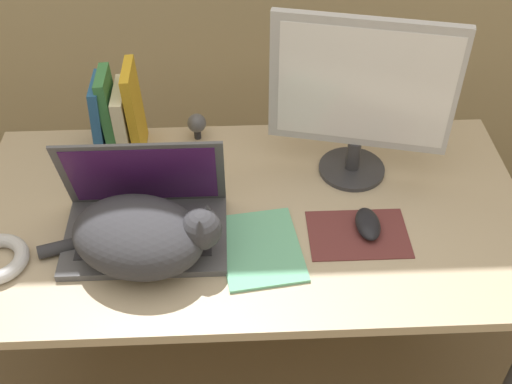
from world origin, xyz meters
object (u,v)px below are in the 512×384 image
at_px(computer_mouse, 368,224).
at_px(book_row, 118,115).
at_px(webcam, 197,124).
at_px(cat, 143,236).
at_px(laptop, 145,218).
at_px(notepad, 261,248).
at_px(external_monitor, 361,95).

relative_size(computer_mouse, book_row, 0.43).
bearing_deg(computer_mouse, webcam, 137.54).
relative_size(cat, webcam, 5.53).
height_order(laptop, book_row, book_row).
height_order(computer_mouse, notepad, computer_mouse).
bearing_deg(notepad, computer_mouse, 11.84).
bearing_deg(computer_mouse, laptop, 178.48).
height_order(external_monitor, book_row, external_monitor).
xyz_separation_m(computer_mouse, book_row, (-0.63, 0.35, 0.10)).
xyz_separation_m(external_monitor, computer_mouse, (0.00, -0.22, -0.23)).
xyz_separation_m(book_row, notepad, (0.37, -0.40, -0.11)).
bearing_deg(webcam, book_row, -168.85).
relative_size(cat, book_row, 1.68).
bearing_deg(notepad, laptop, 165.75).
height_order(book_row, notepad, book_row).
xyz_separation_m(laptop, cat, (0.00, -0.09, 0.03)).
height_order(external_monitor, notepad, external_monitor).
distance_m(book_row, webcam, 0.22).
bearing_deg(computer_mouse, external_monitor, 91.02).
height_order(cat, book_row, book_row).
height_order(laptop, cat, laptop).
bearing_deg(external_monitor, computer_mouse, -88.98).
xyz_separation_m(laptop, external_monitor, (0.53, 0.21, 0.19)).
xyz_separation_m(cat, computer_mouse, (0.53, 0.07, -0.06)).
height_order(cat, notepad, cat).
bearing_deg(cat, webcam, 76.55).
height_order(cat, computer_mouse, cat).
bearing_deg(cat, laptop, 93.28).
relative_size(external_monitor, computer_mouse, 4.06).
distance_m(cat, book_row, 0.43).
bearing_deg(webcam, computer_mouse, -42.46).
bearing_deg(notepad, book_row, 132.40).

